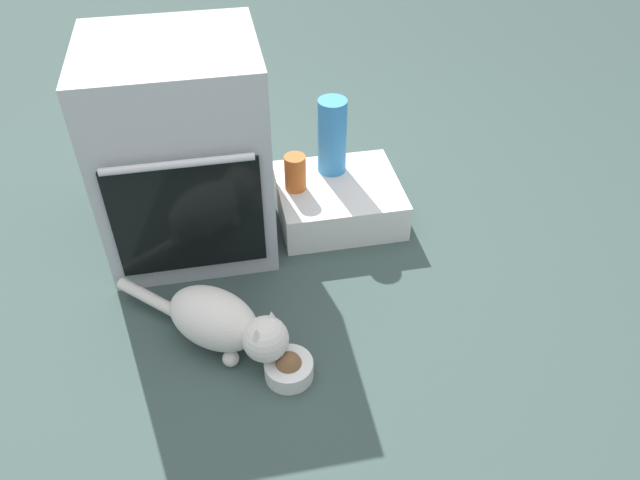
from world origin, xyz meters
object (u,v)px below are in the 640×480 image
Objects in this scene: pantry_cabinet at (338,200)px; oven at (182,151)px; water_bottle at (332,136)px; food_bowl at (289,368)px; sauce_jar at (295,173)px; cat at (222,322)px.

oven is at bearing -178.45° from pantry_cabinet.
pantry_cabinet is at bearing -86.22° from water_bottle.
food_bowl is (0.25, -0.72, -0.34)m from oven.
oven is at bearing 109.01° from food_bowl.
oven is 2.52× the size of water_bottle.
pantry_cabinet is 3.31× the size of sauce_jar.
sauce_jar is at bearing 101.64° from cat.
sauce_jar is (-0.16, -0.10, -0.08)m from water_bottle.
oven is 0.83m from food_bowl.
sauce_jar is at bearing -148.73° from water_bottle.
oven is 0.42m from sauce_jar.
cat is at bearing -118.81° from sauce_jar.
pantry_cabinet is at bearing 67.10° from food_bowl.
water_bottle is (-0.01, 0.10, 0.23)m from pantry_cabinet.
sauce_jar is at bearing 78.97° from food_bowl.
oven is 5.39× the size of sauce_jar.
oven reaches higher than pantry_cabinet.
food_bowl is 0.49× the size of water_bottle.
water_bottle is at bearing 70.06° from food_bowl.
oven is at bearing -177.00° from sauce_jar.
food_bowl is 0.78m from sauce_jar.
food_bowl is (-0.31, -0.73, -0.04)m from pantry_cabinet.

